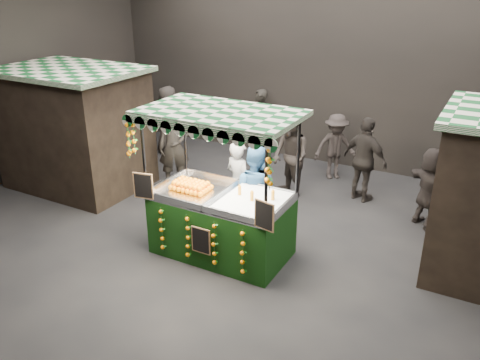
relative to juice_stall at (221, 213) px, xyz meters
The scene contains 13 objects.
ground 0.78m from the juice_stall, 35.02° to the left, with size 12.00×12.00×0.00m, color black.
market_hall 2.62m from the juice_stall, 35.02° to the left, with size 12.10×10.10×5.05m.
neighbour_stall_left 4.47m from the juice_stall, 166.08° to the left, with size 3.00×2.20×2.60m.
juice_stall is the anchor object (origin of this frame).
vendor_grey 1.13m from the juice_stall, 104.14° to the left, with size 0.69×0.57×1.64m.
vendor_blue 0.84m from the juice_stall, 76.11° to the left, with size 0.90×0.73×1.74m.
shopper_0 3.11m from the juice_stall, 140.02° to the left, with size 0.80×0.74×1.85m.
shopper_1 2.70m from the juice_stall, 88.51° to the left, with size 1.10×1.05×1.79m.
shopper_2 3.58m from the juice_stall, 65.70° to the left, with size 1.13×0.79×1.78m.
shopper_3 4.18m from the juice_stall, 82.26° to the left, with size 1.12×1.06×1.52m.
shopper_4 5.33m from the juice_stall, 135.52° to the left, with size 0.95×0.71×1.77m.
shopper_5 3.94m from the juice_stall, 43.51° to the left, with size 1.35×1.33×1.55m.
shopper_6 4.95m from the juice_stall, 109.33° to the left, with size 0.67×0.76×1.74m.
Camera 1 is at (3.64, -6.23, 4.40)m, focal length 36.67 mm.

